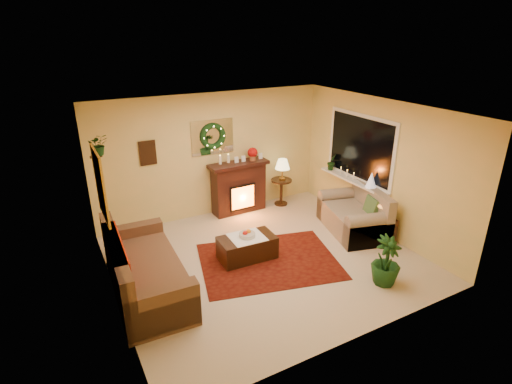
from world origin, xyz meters
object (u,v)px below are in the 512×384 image
sofa (146,267)px  loveseat (353,211)px  end_table_square (382,228)px  coffee_table (247,247)px  side_table_round (281,191)px  fireplace (239,188)px

sofa → loveseat: 4.10m
end_table_square → coffee_table: (-2.53, 0.66, -0.06)m
loveseat → side_table_round: bearing=122.4°
loveseat → side_table_round: (-0.56, 1.78, -0.10)m
coffee_table → loveseat: bearing=0.8°
loveseat → end_table_square: 0.65m
side_table_round → end_table_square: size_ratio=1.22×
loveseat → side_table_round: loveseat is taller
sofa → fireplace: bearing=40.5°
sofa → side_table_round: (3.54, 1.84, -0.10)m
coffee_table → sofa: bearing=-173.7°
fireplace → side_table_round: 1.05m
side_table_round → coffee_table: 2.46m
loveseat → side_table_round: 1.87m
sofa → fireplace: size_ratio=1.92×
fireplace → loveseat: size_ratio=0.75×
sofa → loveseat: (4.10, 0.06, -0.01)m
fireplace → end_table_square: bearing=-56.2°
fireplace → side_table_round: fireplace is taller
fireplace → loveseat: fireplace is taller
fireplace → end_table_square: fireplace is taller
sofa → side_table_round: 3.99m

